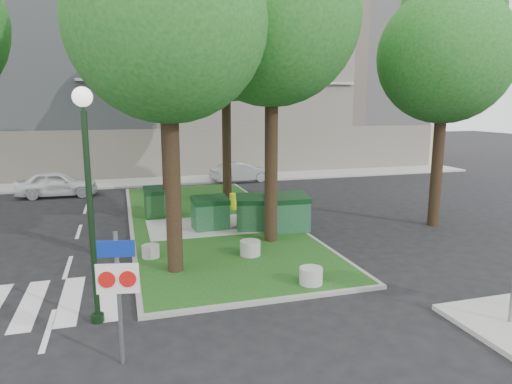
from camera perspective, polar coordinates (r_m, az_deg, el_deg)
name	(u,v)px	position (r m, az deg, el deg)	size (l,w,h in m)	color
ground	(251,304)	(11.33, -0.65, -13.82)	(120.00, 120.00, 0.00)	black
median_island	(209,221)	(18.80, -5.90, -3.59)	(6.00, 16.00, 0.12)	#183E11
median_kerb	(209,221)	(18.80, -5.90, -3.61)	(6.30, 16.30, 0.10)	gray
building_sidewalk	(169,181)	(28.92, -10.77, 1.38)	(42.00, 3.00, 0.12)	#999993
zebra_crossing	(90,297)	(12.38, -20.05, -12.27)	(5.00, 3.00, 0.01)	silver
apartment_building	(155,60)	(36.16, -12.52, 15.80)	(41.00, 12.00, 16.00)	#C6BA94
tree_median_near_left	(170,2)	(12.80, -10.74, 22.33)	(5.20, 5.20, 10.53)	black
tree_median_near_right	(274,0)	(15.61, 2.29, 22.88)	(5.60, 5.60, 11.46)	black
tree_median_mid	(165,47)	(19.19, -11.29, 17.39)	(4.80, 4.80, 9.99)	black
tree_median_far	(227,27)	(22.83, -3.67, 19.89)	(5.80, 5.80, 11.93)	black
tree_street_right	(447,43)	(19.25, 22.79, 16.77)	(5.00, 5.00, 10.06)	black
dumpster_a	(161,202)	(19.52, -11.77, -1.21)	(1.42, 1.04, 1.26)	#0E3410
dumpster_b	(210,213)	(17.27, -5.73, -2.64)	(1.39, 1.02, 1.24)	#134120
dumpster_c	(255,213)	(17.09, -0.10, -2.61)	(1.58, 1.26, 1.32)	#103619
dumpster_d	(288,213)	(16.94, 3.98, -2.60)	(1.55, 1.11, 1.41)	#144224
bollard_left	(151,251)	(14.46, -13.03, -7.22)	(0.54, 0.54, 0.38)	gray
bollard_right	(311,276)	(12.19, 6.88, -10.35)	(0.61, 0.61, 0.43)	#A3A49E
bollard_mid	(250,248)	(14.28, -0.73, -7.01)	(0.64, 0.64, 0.46)	gray
litter_bin	(234,201)	(20.47, -2.75, -1.16)	(0.40, 0.40, 0.71)	yellow
street_lamp	(88,179)	(10.13, -20.25, 1.49)	(0.41, 0.41, 5.09)	black
traffic_sign_pole	(118,281)	(8.70, -16.86, -10.54)	(0.75, 0.19, 2.53)	slate
car_white	(57,184)	(25.93, -23.61, 0.95)	(1.59, 3.96, 1.35)	white
car_silver	(241,172)	(28.31, -1.90, 2.50)	(1.31, 3.75, 1.23)	#989B9F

